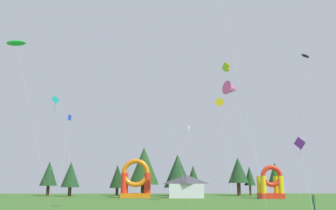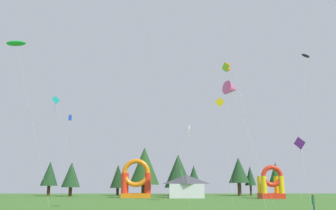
{
  "view_description": "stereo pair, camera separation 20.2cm",
  "coord_description": "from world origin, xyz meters",
  "px_view_note": "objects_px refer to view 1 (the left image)",
  "views": [
    {
      "loc": [
        -0.46,
        -34.21,
        2.73
      ],
      "look_at": [
        0.0,
        15.0,
        13.79
      ],
      "focal_mm": 37.13,
      "sensor_mm": 36.0,
      "label": 1
    },
    {
      "loc": [
        -0.26,
        -34.21,
        2.73
      ],
      "look_at": [
        0.0,
        15.0,
        13.79
      ],
      "focal_mm": 37.13,
      "sensor_mm": 36.0,
      "label": 2
    }
  ],
  "objects_px": {
    "person_far_side": "(314,202)",
    "festival_tent": "(186,186)",
    "kite_orange_box": "(227,67)",
    "kite_teal_diamond": "(55,101)",
    "kite_blue_box": "(70,118)",
    "kite_yellow_diamond": "(220,103)",
    "inflatable_orange_dome": "(136,183)",
    "kite_purple_diamond": "(300,144)",
    "kite_black_parafoil": "(305,56)",
    "kite_lime_diamond": "(226,69)",
    "kite_green_parafoil": "(16,43)",
    "inflatable_blue_arch": "(271,186)",
    "kite_white_diamond": "(189,130)",
    "kite_pink_delta": "(232,89)"
  },
  "relations": [
    {
      "from": "kite_lime_diamond",
      "to": "kite_teal_diamond",
      "type": "bearing_deg",
      "value": 166.98
    },
    {
      "from": "kite_yellow_diamond",
      "to": "inflatable_orange_dome",
      "type": "height_order",
      "value": "kite_yellow_diamond"
    },
    {
      "from": "kite_black_parafoil",
      "to": "inflatable_orange_dome",
      "type": "distance_m",
      "value": 37.88
    },
    {
      "from": "kite_teal_diamond",
      "to": "kite_pink_delta",
      "type": "relative_size",
      "value": 0.99
    },
    {
      "from": "kite_teal_diamond",
      "to": "kite_green_parafoil",
      "type": "relative_size",
      "value": 0.89
    },
    {
      "from": "kite_lime_diamond",
      "to": "kite_yellow_diamond",
      "type": "distance_m",
      "value": 11.19
    },
    {
      "from": "kite_lime_diamond",
      "to": "inflatable_blue_arch",
      "type": "xyz_separation_m",
      "value": [
        9.35,
        11.41,
        -18.29
      ]
    },
    {
      "from": "kite_teal_diamond",
      "to": "inflatable_blue_arch",
      "type": "bearing_deg",
      "value": 7.01
    },
    {
      "from": "kite_teal_diamond",
      "to": "festival_tent",
      "type": "xyz_separation_m",
      "value": [
        23.19,
        6.94,
        -14.57
      ]
    },
    {
      "from": "inflatable_orange_dome",
      "to": "festival_tent",
      "type": "height_order",
      "value": "inflatable_orange_dome"
    },
    {
      "from": "kite_yellow_diamond",
      "to": "inflatable_blue_arch",
      "type": "relative_size",
      "value": 3.09
    },
    {
      "from": "kite_purple_diamond",
      "to": "inflatable_orange_dome",
      "type": "height_order",
      "value": "kite_purple_diamond"
    },
    {
      "from": "kite_yellow_diamond",
      "to": "kite_teal_diamond",
      "type": "bearing_deg",
      "value": -172.23
    },
    {
      "from": "kite_lime_diamond",
      "to": "festival_tent",
      "type": "distance_m",
      "value": 23.62
    },
    {
      "from": "person_far_side",
      "to": "festival_tent",
      "type": "bearing_deg",
      "value": 39.75
    },
    {
      "from": "kite_purple_diamond",
      "to": "inflatable_orange_dome",
      "type": "xyz_separation_m",
      "value": [
        -21.61,
        26.11,
        -4.48
      ]
    },
    {
      "from": "kite_teal_diamond",
      "to": "person_far_side",
      "type": "distance_m",
      "value": 45.25
    },
    {
      "from": "kite_white_diamond",
      "to": "kite_teal_diamond",
      "type": "bearing_deg",
      "value": -172.55
    },
    {
      "from": "kite_purple_diamond",
      "to": "kite_lime_diamond",
      "type": "xyz_separation_m",
      "value": [
        -6.39,
        11.4,
        13.23
      ]
    },
    {
      "from": "inflatable_orange_dome",
      "to": "kite_teal_diamond",
      "type": "bearing_deg",
      "value": -149.79
    },
    {
      "from": "kite_orange_box",
      "to": "kite_pink_delta",
      "type": "relative_size",
      "value": 1.25
    },
    {
      "from": "kite_orange_box",
      "to": "kite_purple_diamond",
      "type": "bearing_deg",
      "value": -65.89
    },
    {
      "from": "kite_blue_box",
      "to": "person_far_side",
      "type": "distance_m",
      "value": 49.48
    },
    {
      "from": "inflatable_orange_dome",
      "to": "kite_pink_delta",
      "type": "bearing_deg",
      "value": -48.23
    },
    {
      "from": "kite_blue_box",
      "to": "kite_white_diamond",
      "type": "height_order",
      "value": "kite_blue_box"
    },
    {
      "from": "kite_lime_diamond",
      "to": "kite_purple_diamond",
      "type": "bearing_deg",
      "value": -60.72
    },
    {
      "from": "kite_lime_diamond",
      "to": "kite_white_diamond",
      "type": "bearing_deg",
      "value": 118.47
    },
    {
      "from": "kite_pink_delta",
      "to": "inflatable_orange_dome",
      "type": "relative_size",
      "value": 2.45
    },
    {
      "from": "kite_purple_diamond",
      "to": "kite_black_parafoil",
      "type": "bearing_deg",
      "value": 61.67
    },
    {
      "from": "kite_lime_diamond",
      "to": "inflatable_orange_dome",
      "type": "height_order",
      "value": "kite_lime_diamond"
    },
    {
      "from": "kite_orange_box",
      "to": "inflatable_orange_dome",
      "type": "distance_m",
      "value": 27.46
    },
    {
      "from": "kite_orange_box",
      "to": "kite_teal_diamond",
      "type": "height_order",
      "value": "kite_orange_box"
    },
    {
      "from": "kite_green_parafoil",
      "to": "inflatable_blue_arch",
      "type": "relative_size",
      "value": 3.34
    },
    {
      "from": "kite_lime_diamond",
      "to": "kite_yellow_diamond",
      "type": "height_order",
      "value": "kite_lime_diamond"
    },
    {
      "from": "kite_purple_diamond",
      "to": "inflatable_blue_arch",
      "type": "xyz_separation_m",
      "value": [
        2.96,
        22.81,
        -5.06
      ]
    },
    {
      "from": "kite_lime_diamond",
      "to": "kite_orange_box",
      "type": "distance_m",
      "value": 2.09
    },
    {
      "from": "kite_blue_box",
      "to": "kite_black_parafoil",
      "type": "xyz_separation_m",
      "value": [
        42.43,
        -11.68,
        8.53
      ]
    },
    {
      "from": "person_far_side",
      "to": "festival_tent",
      "type": "xyz_separation_m",
      "value": [
        -9.35,
        34.24,
        1.06
      ]
    },
    {
      "from": "kite_black_parafoil",
      "to": "inflatable_orange_dome",
      "type": "xyz_separation_m",
      "value": [
        -29.25,
        11.94,
        -20.9
      ]
    },
    {
      "from": "kite_green_parafoil",
      "to": "inflatable_orange_dome",
      "type": "distance_m",
      "value": 34.74
    },
    {
      "from": "kite_purple_diamond",
      "to": "kite_yellow_diamond",
      "type": "height_order",
      "value": "kite_yellow_diamond"
    },
    {
      "from": "kite_black_parafoil",
      "to": "kite_pink_delta",
      "type": "distance_m",
      "value": 16.47
    },
    {
      "from": "inflatable_blue_arch",
      "to": "kite_lime_diamond",
      "type": "bearing_deg",
      "value": -129.32
    },
    {
      "from": "kite_green_parafoil",
      "to": "inflatable_blue_arch",
      "type": "bearing_deg",
      "value": 33.77
    },
    {
      "from": "kite_blue_box",
      "to": "inflatable_blue_arch",
      "type": "distance_m",
      "value": 40.03
    },
    {
      "from": "person_far_side",
      "to": "kite_white_diamond",
      "type": "bearing_deg",
      "value": 40.75
    },
    {
      "from": "kite_teal_diamond",
      "to": "inflatable_orange_dome",
      "type": "relative_size",
      "value": 2.42
    },
    {
      "from": "kite_black_parafoil",
      "to": "kite_yellow_diamond",
      "type": "bearing_deg",
      "value": 149.54
    },
    {
      "from": "kite_black_parafoil",
      "to": "festival_tent",
      "type": "xyz_separation_m",
      "value": [
        -19.82,
        10.88,
        -21.58
      ]
    },
    {
      "from": "kite_purple_diamond",
      "to": "kite_black_parafoil",
      "type": "relative_size",
      "value": 0.33
    }
  ]
}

